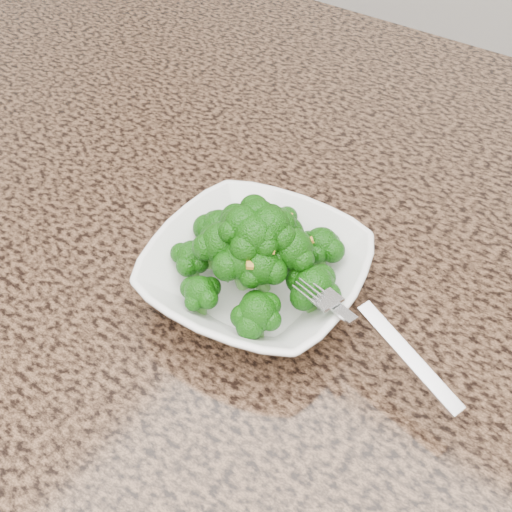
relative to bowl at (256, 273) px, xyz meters
The scene contains 6 objects.
cabinet 0.50m from the bowl, 107.75° to the left, with size 1.55×0.95×0.87m, color #392217.
granite_counter 0.12m from the bowl, 107.75° to the left, with size 1.64×1.04×0.03m, color brown.
bowl is the anchor object (origin of this frame).
broccoli_pile 0.06m from the bowl, ahead, with size 0.19×0.19×0.07m, color #124F09, non-canonical shape.
garlic_topping 0.10m from the bowl, ahead, with size 0.11×0.11×0.01m, color gold, non-canonical shape.
fork 0.12m from the bowl, ahead, with size 0.19×0.03×0.01m, color silver, non-canonical shape.
Camera 1 is at (0.29, -0.17, 1.39)m, focal length 45.00 mm.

